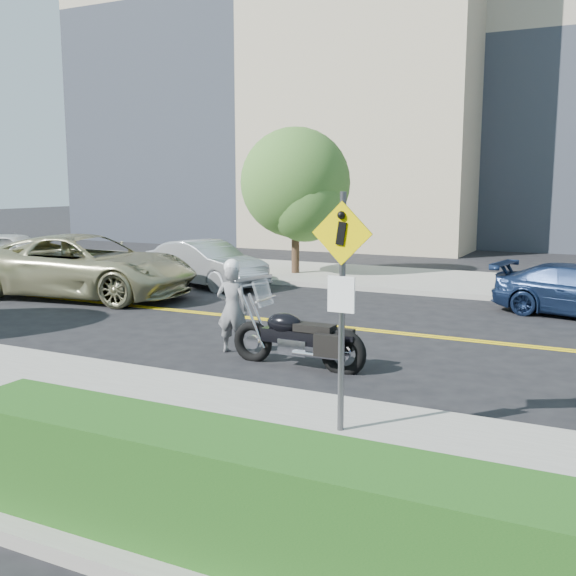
% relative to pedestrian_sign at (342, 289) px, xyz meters
% --- Properties ---
extents(ground_plane, '(120.00, 120.00, 0.00)m').
position_rel_pedestrian_sign_xyz_m(ground_plane, '(-4.20, 6.31, -1.96)').
color(ground_plane, black).
rests_on(ground_plane, ground).
extents(sidewalk_near, '(60.00, 5.00, 0.15)m').
position_rel_pedestrian_sign_xyz_m(sidewalk_near, '(-4.20, -1.19, -1.89)').
color(sidewalk_near, '#9E9B91').
rests_on(sidewalk_near, ground_plane).
extents(sidewalk_far, '(60.00, 5.00, 0.15)m').
position_rel_pedestrian_sign_xyz_m(sidewalk_far, '(-4.20, 13.81, -1.89)').
color(sidewalk_far, '#9E9B91').
rests_on(sidewalk_far, ground_plane).
extents(building_left, '(22.00, 14.00, 25.00)m').
position_rel_pedestrian_sign_xyz_m(building_left, '(-14.20, 28.31, 10.54)').
color(building_left, tan).
rests_on(building_left, ground_plane).
extents(hedge, '(9.00, 0.90, 1.00)m').
position_rel_pedestrian_sign_xyz_m(hedge, '(1.80, -2.99, -1.31)').
color(hedge, '#235619').
rests_on(hedge, sidewalk_near).
extents(pedestrian_sign, '(0.78, 0.08, 3.00)m').
position_rel_pedestrian_sign_xyz_m(pedestrian_sign, '(0.00, 0.00, 0.00)').
color(pedestrian_sign, '#4C4C51').
rests_on(pedestrian_sign, sidewalk_near).
extents(motorcyclist, '(0.69, 0.52, 1.82)m').
position_rel_pedestrian_sign_xyz_m(motorcyclist, '(-3.55, 3.27, -1.05)').
color(motorcyclist, '#AEAFB3').
rests_on(motorcyclist, ground).
extents(motorcycle, '(2.51, 0.79, 1.52)m').
position_rel_pedestrian_sign_xyz_m(motorcycle, '(-1.99, 2.93, -1.20)').
color(motorcycle, black).
rests_on(motorcycle, ground).
extents(suv, '(6.78, 3.85, 1.78)m').
position_rel_pedestrian_sign_xyz_m(suv, '(-10.59, 6.86, -1.07)').
color(suv, tan).
rests_on(suv, ground).
extents(parked_car_white, '(4.35, 2.58, 1.39)m').
position_rel_pedestrian_sign_xyz_m(parked_car_white, '(-17.51, 10.47, -1.27)').
color(parked_car_white, silver).
rests_on(parked_car_white, ground).
extents(parked_car_silver, '(4.60, 2.65, 1.43)m').
position_rel_pedestrian_sign_xyz_m(parked_car_silver, '(-8.62, 10.07, -1.24)').
color(parked_car_silver, '#B2B5BA').
rests_on(parked_car_silver, ground).
extents(tree_far_a, '(3.73, 3.73, 5.09)m').
position_rel_pedestrian_sign_xyz_m(tree_far_a, '(-7.00, 13.19, 1.26)').
color(tree_far_a, '#382619').
rests_on(tree_far_a, ground).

